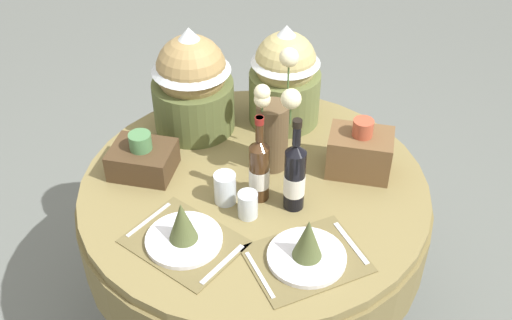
{
  "coord_description": "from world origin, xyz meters",
  "views": [
    {
      "loc": [
        0.35,
        -1.59,
        2.13
      ],
      "look_at": [
        0.0,
        0.03,
        0.81
      ],
      "focal_mm": 43.5,
      "sensor_mm": 36.0,
      "label": 1
    }
  ],
  "objects": [
    {
      "name": "wine_bottle_centre",
      "position": [
        0.15,
        -0.08,
        0.86
      ],
      "size": [
        0.07,
        0.07,
        0.34
      ],
      "color": "black",
      "rests_on": "dining_table"
    },
    {
      "name": "flower_vase",
      "position": [
        0.04,
        0.11,
        0.91
      ],
      "size": [
        0.16,
        0.23,
        0.43
      ],
      "color": "brown",
      "rests_on": "dining_table"
    },
    {
      "name": "wine_bottle_left",
      "position": [
        0.03,
        -0.06,
        0.85
      ],
      "size": [
        0.07,
        0.07,
        0.32
      ],
      "color": "#422814",
      "rests_on": "dining_table"
    },
    {
      "name": "woven_basket_side_left",
      "position": [
        -0.39,
        -0.02,
        0.79
      ],
      "size": [
        0.21,
        0.17,
        0.16
      ],
      "color": "#47331E",
      "rests_on": "dining_table"
    },
    {
      "name": "place_setting_right",
      "position": [
        0.23,
        -0.31,
        0.78
      ],
      "size": [
        0.43,
        0.41,
        0.16
      ],
      "color": "brown",
      "rests_on": "dining_table"
    },
    {
      "name": "ground",
      "position": [
        0.0,
        0.0,
        0.0
      ],
      "size": [
        8.0,
        8.0,
        0.0
      ],
      "primitive_type": "plane",
      "color": "slate"
    },
    {
      "name": "tumbler_mid",
      "position": [
        -0.07,
        -0.11,
        0.79
      ],
      "size": [
        0.07,
        0.07,
        0.11
      ],
      "primitive_type": "cylinder",
      "color": "silver",
      "rests_on": "dining_table"
    },
    {
      "name": "place_setting_left",
      "position": [
        -0.15,
        -0.32,
        0.78
      ],
      "size": [
        0.42,
        0.38,
        0.16
      ],
      "color": "brown",
      "rests_on": "dining_table"
    },
    {
      "name": "gift_tub_back_centre",
      "position": [
        0.03,
        0.41,
        0.95
      ],
      "size": [
        0.27,
        0.27,
        0.4
      ],
      "color": "olive",
      "rests_on": "dining_table"
    },
    {
      "name": "dining_table",
      "position": [
        0.0,
        0.0,
        0.58
      ],
      "size": [
        1.23,
        1.23,
        0.73
      ],
      "color": "olive",
      "rests_on": "ground"
    },
    {
      "name": "tumbler_near_right",
      "position": [
        0.01,
        -0.16,
        0.78
      ],
      "size": [
        0.07,
        0.07,
        0.09
      ],
      "primitive_type": "cylinder",
      "color": "silver",
      "rests_on": "dining_table"
    },
    {
      "name": "gift_tub_back_left",
      "position": [
        -0.3,
        0.29,
        0.95
      ],
      "size": [
        0.31,
        0.31,
        0.42
      ],
      "color": "#566033",
      "rests_on": "dining_table"
    },
    {
      "name": "woven_basket_side_right",
      "position": [
        0.34,
        0.15,
        0.82
      ],
      "size": [
        0.22,
        0.16,
        0.21
      ],
      "color": "brown",
      "rests_on": "dining_table"
    }
  ]
}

